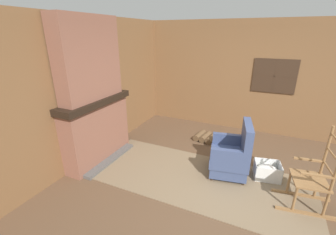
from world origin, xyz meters
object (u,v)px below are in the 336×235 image
at_px(armchair, 232,156).
at_px(oil_lamp_vase, 71,101).
at_px(rocking_chair, 312,182).
at_px(storage_case, 100,92).
at_px(laundry_basket, 267,171).
at_px(firewood_stack, 205,137).

height_order(armchair, oil_lamp_vase, oil_lamp_vase).
relative_size(rocking_chair, storage_case, 4.36).
relative_size(laundry_basket, storage_case, 1.73).
bearing_deg(laundry_basket, rocking_chair, -40.87).
height_order(firewood_stack, storage_case, storage_case).
xyz_separation_m(oil_lamp_vase, storage_case, (0.00, 0.68, -0.01)).
bearing_deg(oil_lamp_vase, armchair, 22.45).
height_order(rocking_chair, laundry_basket, rocking_chair).
bearing_deg(armchair, storage_case, -2.98).
relative_size(laundry_basket, oil_lamp_vase, 1.92).
relative_size(rocking_chair, oil_lamp_vase, 4.82).
bearing_deg(rocking_chair, storage_case, -8.33).
bearing_deg(storage_case, laundry_basket, 8.67).
distance_m(rocking_chair, firewood_stack, 2.43).
xyz_separation_m(armchair, oil_lamp_vase, (-2.46, -1.02, 0.96)).
height_order(firewood_stack, oil_lamp_vase, oil_lamp_vase).
height_order(firewood_stack, laundry_basket, laundry_basket).
distance_m(firewood_stack, storage_case, 2.55).
relative_size(oil_lamp_vase, storage_case, 0.90).
bearing_deg(rocking_chair, oil_lamp_vase, 2.43).
distance_m(rocking_chair, storage_case, 3.71).
relative_size(rocking_chair, laundry_basket, 2.52).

